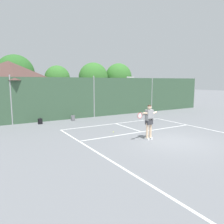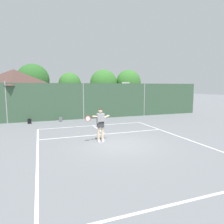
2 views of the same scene
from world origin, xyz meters
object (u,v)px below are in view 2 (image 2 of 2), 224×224
object	(u,v)px
backpack_black	(29,121)
tennis_ball	(79,133)
basketball_hoop	(126,93)
backpack_grey	(61,119)
tennis_player	(100,122)

from	to	relation	value
backpack_black	tennis_ball	bearing A→B (deg)	-57.15
basketball_hoop	backpack_black	bearing A→B (deg)	-164.18
tennis_ball	backpack_grey	distance (m)	5.14
basketball_hoop	tennis_player	xyz separation A→B (m)	(-6.03, -10.08, -1.20)
basketball_hoop	backpack_black	xyz separation A→B (m)	(-9.99, -2.83, -2.12)
tennis_ball	backpack_black	bearing A→B (deg)	122.85
backpack_grey	tennis_player	bearing A→B (deg)	-79.22
basketball_hoop	backpack_black	world-z (taller)	basketball_hoop
backpack_black	backpack_grey	size ratio (longest dim) A/B	1.00
basketball_hoop	tennis_player	size ratio (longest dim) A/B	1.91
basketball_hoop	tennis_player	world-z (taller)	basketball_hoop
backpack_black	backpack_grey	bearing A→B (deg)	3.74
tennis_ball	backpack_black	xyz separation A→B (m)	(-3.19, 4.93, 0.16)
backpack_black	backpack_grey	world-z (taller)	same
tennis_ball	backpack_black	world-z (taller)	backpack_black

